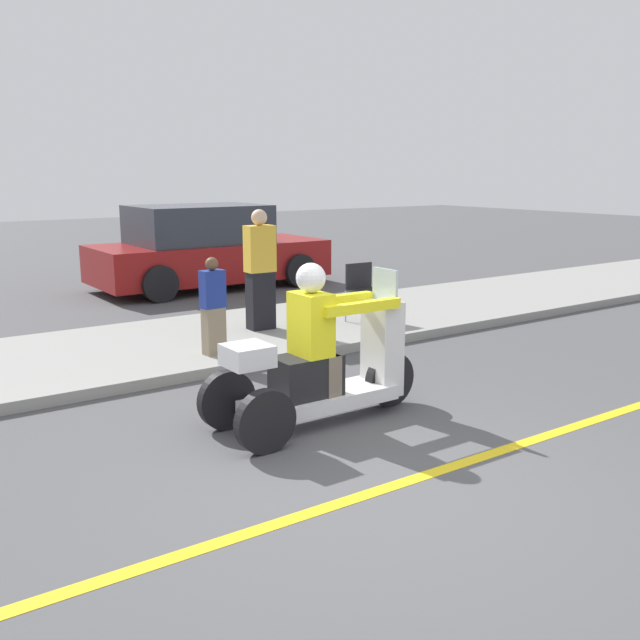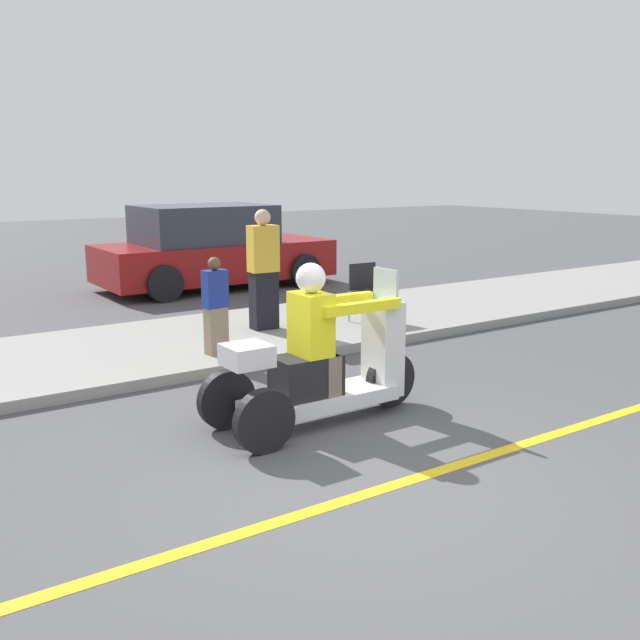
% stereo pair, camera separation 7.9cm
% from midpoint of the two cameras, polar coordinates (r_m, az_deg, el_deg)
% --- Properties ---
extents(ground_plane, '(60.00, 60.00, 0.00)m').
position_cam_midpoint_polar(ground_plane, '(5.22, 4.54, -13.39)').
color(ground_plane, '#4C4C4F').
extents(lane_stripe, '(24.00, 0.12, 0.01)m').
position_cam_midpoint_polar(lane_stripe, '(5.48, 8.12, -12.16)').
color(lane_stripe, gold).
rests_on(lane_stripe, ground).
extents(sidewalk_strip, '(28.00, 2.80, 0.12)m').
position_cam_midpoint_polar(sidewalk_strip, '(9.02, -14.34, -2.35)').
color(sidewalk_strip, gray).
rests_on(sidewalk_strip, ground).
extents(motorcycle_trike, '(2.10, 0.76, 1.45)m').
position_cam_midpoint_polar(motorcycle_trike, '(6.33, -0.24, -3.70)').
color(motorcycle_trike, black).
rests_on(motorcycle_trike, ground).
extents(spectator_near_curb, '(0.39, 0.25, 1.60)m').
position_cam_midpoint_polar(spectator_near_curb, '(9.53, -5.05, 3.84)').
color(spectator_near_curb, black).
rests_on(spectator_near_curb, sidewalk_strip).
extents(spectator_with_child, '(0.28, 0.19, 1.14)m').
position_cam_midpoint_polar(spectator_with_child, '(8.30, -8.82, 0.95)').
color(spectator_with_child, gray).
rests_on(spectator_with_child, sidewalk_strip).
extents(folding_chair_curbside, '(0.48, 0.48, 0.82)m').
position_cam_midpoint_polar(folding_chair_curbside, '(10.03, 3.28, 2.72)').
color(folding_chair_curbside, '#A5A8AD').
rests_on(folding_chair_curbside, sidewalk_strip).
extents(parked_car_lot_center, '(4.40, 2.10, 1.58)m').
position_cam_midpoint_polar(parked_car_lot_center, '(13.83, -9.25, 5.61)').
color(parked_car_lot_center, maroon).
rests_on(parked_car_lot_center, ground).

